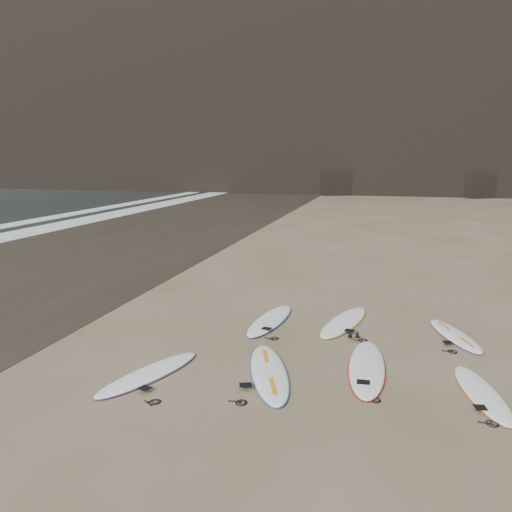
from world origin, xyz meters
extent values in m
plane|color=#897559|center=(0.00, 0.00, 0.00)|extent=(240.00, 240.00, 0.00)
cube|color=#383026|center=(-13.00, 10.00, 0.00)|extent=(12.00, 200.00, 0.01)
cube|color=black|center=(10.00, 60.00, 20.00)|extent=(170.00, 32.00, 40.00)
cube|color=black|center=(8.00, 45.00, 1.16)|extent=(4.23, 4.46, 2.33)
cube|color=black|center=(-6.00, 45.00, 1.25)|extent=(4.49, 4.76, 2.49)
ellipsoid|color=white|center=(-4.27, -0.99, 0.04)|extent=(1.38, 2.46, 0.09)
ellipsoid|color=white|center=(-2.16, -0.38, 0.05)|extent=(1.48, 2.72, 0.10)
ellipsoid|color=white|center=(-0.43, 0.32, 0.05)|extent=(0.75, 2.76, 0.10)
ellipsoid|color=white|center=(1.49, -0.25, 0.04)|extent=(0.96, 2.27, 0.08)
ellipsoid|color=white|center=(-2.83, 2.53, 0.05)|extent=(0.92, 2.65, 0.09)
ellipsoid|color=white|center=(-1.08, 2.87, 0.05)|extent=(1.26, 2.69, 0.09)
ellipsoid|color=white|center=(1.38, 2.58, 0.04)|extent=(1.25, 2.25, 0.08)
camera|label=1|loc=(-0.19, -8.72, 3.93)|focal=35.00mm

